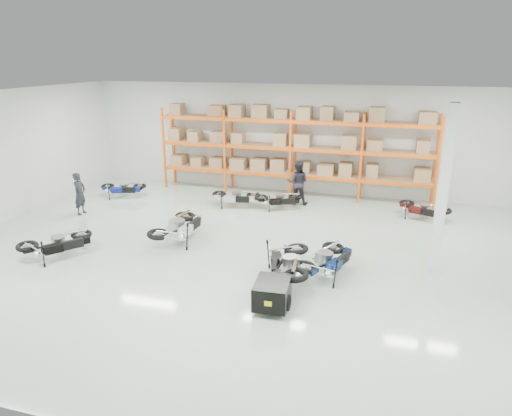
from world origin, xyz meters
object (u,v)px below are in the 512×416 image
(moto_black_far_left, at_px, (57,239))
(moto_back_b, at_px, (235,194))
(moto_back_d, at_px, (423,206))
(person_back, at_px, (298,182))
(moto_silver_left, at_px, (179,223))
(person_left, at_px, (80,194))
(moto_back_c, at_px, (279,197))
(moto_back_a, at_px, (122,186))
(trailer, at_px, (272,293))
(moto_touring_right, at_px, (287,258))
(moto_blue_centre, at_px, (327,256))

(moto_black_far_left, height_order, moto_back_b, moto_black_far_left)
(moto_back_b, relative_size, moto_back_d, 1.01)
(person_back, bearing_deg, moto_silver_left, 54.84)
(person_left, bearing_deg, moto_silver_left, -108.79)
(moto_back_c, bearing_deg, moto_back_a, 70.73)
(trailer, distance_m, moto_back_b, 7.69)
(moto_touring_right, bearing_deg, trailer, -99.96)
(moto_back_a, xyz_separation_m, moto_back_d, (11.80, 0.57, 0.00))
(moto_black_far_left, relative_size, trailer, 1.11)
(moto_silver_left, xyz_separation_m, moto_touring_right, (3.79, -1.56, -0.03))
(trailer, relative_size, person_back, 0.94)
(moto_silver_left, distance_m, moto_back_c, 4.61)
(moto_back_c, xyz_separation_m, moto_back_d, (5.21, 0.27, 0.01))
(moto_back_a, height_order, moto_back_b, moto_back_b)
(moto_silver_left, xyz_separation_m, moto_back_b, (0.56, 3.82, -0.12))
(moto_touring_right, bearing_deg, moto_back_c, 95.33)
(moto_blue_centre, xyz_separation_m, moto_back_d, (2.70, 5.41, -0.08))
(moto_back_b, xyz_separation_m, moto_back_d, (6.91, 0.47, -0.01))
(moto_black_far_left, distance_m, moto_back_a, 5.99)
(trailer, relative_size, moto_back_b, 1.00)
(trailer, distance_m, moto_back_c, 7.33)
(moto_touring_right, bearing_deg, moto_black_far_left, 174.64)
(trailer, relative_size, moto_back_c, 1.05)
(moto_black_far_left, relative_size, moto_back_b, 1.11)
(moto_back_d, bearing_deg, moto_silver_left, 142.75)
(trailer, relative_size, person_left, 1.05)
(moto_back_c, height_order, person_left, person_left)
(moto_touring_right, distance_m, moto_back_b, 6.27)
(moto_back_a, height_order, moto_back_c, moto_back_a)
(moto_blue_centre, distance_m, person_left, 9.74)
(moto_blue_centre, height_order, person_left, person_left)
(moto_silver_left, xyz_separation_m, moto_back_a, (-4.32, 3.72, -0.13))
(moto_black_far_left, bearing_deg, moto_blue_centre, -135.42)
(trailer, bearing_deg, moto_back_d, 60.28)
(moto_back_b, bearing_deg, moto_touring_right, -157.31)
(moto_back_a, bearing_deg, moto_silver_left, -147.83)
(moto_back_b, height_order, moto_back_c, moto_back_b)
(trailer, xyz_separation_m, moto_back_c, (-1.52, 7.17, 0.08))
(person_left, bearing_deg, trailer, -120.34)
(moto_back_c, height_order, person_back, person_back)
(moto_touring_right, height_order, moto_back_c, moto_touring_right)
(person_left, relative_size, person_back, 0.89)
(moto_back_b, height_order, person_back, person_back)
(moto_back_c, bearing_deg, moto_back_d, -108.86)
(moto_back_a, xyz_separation_m, person_left, (-0.31, -2.31, 0.29))
(moto_back_b, xyz_separation_m, person_left, (-5.20, -2.41, 0.28))
(moto_back_b, bearing_deg, moto_back_c, -91.70)
(moto_black_far_left, height_order, trailer, moto_black_far_left)
(moto_back_c, bearing_deg, moto_silver_left, 128.77)
(moto_back_a, distance_m, moto_back_c, 6.59)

